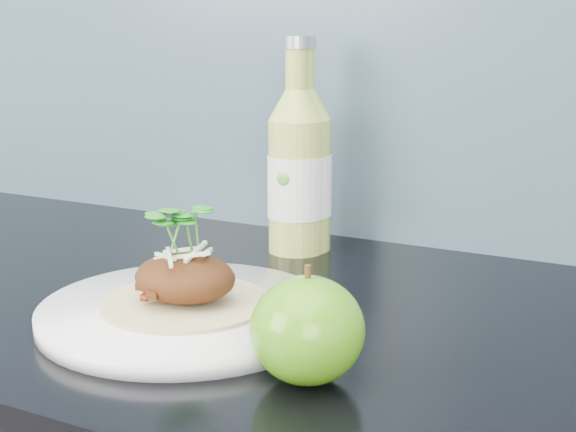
% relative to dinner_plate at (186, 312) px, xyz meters
% --- Properties ---
extents(dinner_plate, '(0.35, 0.35, 0.02)m').
position_rel_dinner_plate_xyz_m(dinner_plate, '(0.00, 0.00, 0.00)').
color(dinner_plate, white).
rests_on(dinner_plate, kitchen_counter).
extents(pork_taco, '(0.16, 0.16, 0.10)m').
position_rel_dinner_plate_xyz_m(pork_taco, '(-0.00, 0.00, 0.04)').
color(pork_taco, tan).
rests_on(pork_taco, dinner_plate).
extents(green_apple, '(0.11, 0.11, 0.10)m').
position_rel_dinner_plate_xyz_m(green_apple, '(0.17, -0.07, 0.04)').
color(green_apple, '#3B850E').
rests_on(green_apple, kitchen_counter).
extents(cider_bottle_left, '(0.08, 0.08, 0.27)m').
position_rel_dinner_plate_xyz_m(cider_bottle_left, '(-0.02, 0.27, 0.09)').
color(cider_bottle_left, '#B1C552').
rests_on(cider_bottle_left, kitchen_counter).
extents(cider_bottle_right, '(0.09, 0.09, 0.27)m').
position_rel_dinner_plate_xyz_m(cider_bottle_right, '(-0.02, 0.28, 0.09)').
color(cider_bottle_right, '#A7BE4F').
rests_on(cider_bottle_right, kitchen_counter).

